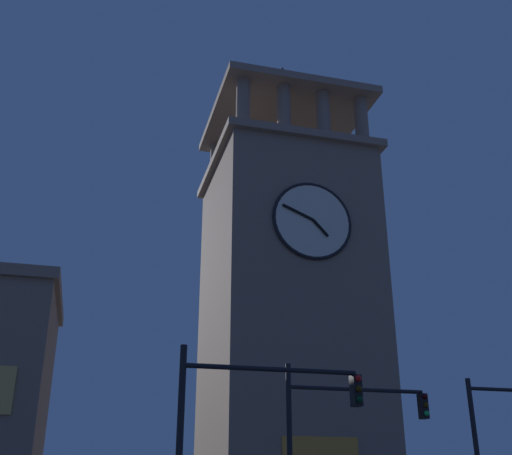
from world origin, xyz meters
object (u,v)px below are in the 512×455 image
clocktower (288,324)px  traffic_signal_near (501,437)px  traffic_signal_far (339,431)px  traffic_signal_mid (248,421)px

clocktower → traffic_signal_near: 12.59m
traffic_signal_near → traffic_signal_far: bearing=2.7°
traffic_signal_near → traffic_signal_far: traffic_signal_far is taller
traffic_signal_far → traffic_signal_mid: bearing=42.9°
clocktower → traffic_signal_near: bearing=109.0°
traffic_signal_far → traffic_signal_near: bearing=-177.3°
clocktower → traffic_signal_mid: size_ratio=4.73×
clocktower → traffic_signal_far: clocktower is taller
clocktower → traffic_signal_mid: (5.59, 14.14, -5.96)m
traffic_signal_mid → traffic_signal_near: bearing=-158.5°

